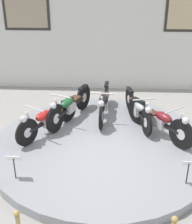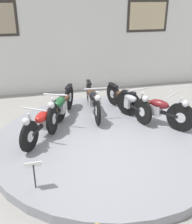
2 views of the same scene
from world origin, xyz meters
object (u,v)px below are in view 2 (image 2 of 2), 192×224
(motorcycle_green, at_px, (61,105))
(motorcycle_maroon, at_px, (155,108))
(motorcycle_black, at_px, (93,99))
(info_placard_front_left, at_px, (34,168))
(motorcycle_red, at_px, (45,120))
(motorcycle_silver, at_px, (128,100))

(motorcycle_green, distance_m, motorcycle_maroon, 2.19)
(motorcycle_green, distance_m, motorcycle_black, 0.87)
(info_placard_front_left, bearing_deg, motorcycle_red, 80.61)
(motorcycle_black, distance_m, motorcycle_silver, 0.87)
(motorcycle_maroon, bearing_deg, motorcycle_black, 144.12)
(motorcycle_green, relative_size, info_placard_front_left, 3.68)
(motorcycle_silver, bearing_deg, motorcycle_red, -162.63)
(motorcycle_green, xyz_separation_m, motorcycle_silver, (1.67, -0.01, -0.03))
(motorcycle_red, bearing_deg, motorcycle_green, 57.50)
(motorcycle_maroon, height_order, info_placard_front_left, motorcycle_maroon)
(motorcycle_maroon, bearing_deg, motorcycle_green, 162.66)
(motorcycle_silver, bearing_deg, motorcycle_green, 179.79)
(info_placard_front_left, bearing_deg, motorcycle_green, 73.40)
(motorcycle_red, distance_m, motorcycle_black, 1.55)
(motorcycle_silver, relative_size, motorcycle_maroon, 1.18)
(motorcycle_black, distance_m, info_placard_front_left, 3.02)
(motorcycle_silver, bearing_deg, motorcycle_black, 162.41)
(info_placard_front_left, bearing_deg, motorcycle_silver, 44.63)
(motorcycle_black, height_order, info_placard_front_left, motorcycle_black)
(motorcycle_silver, bearing_deg, motorcycle_maroon, -56.62)
(motorcycle_maroon, bearing_deg, motorcycle_silver, 123.38)
(motorcycle_black, bearing_deg, motorcycle_silver, -17.59)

